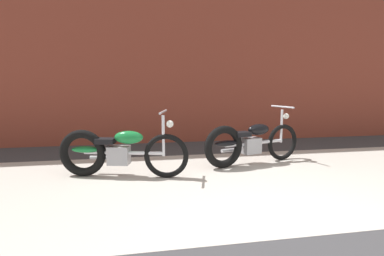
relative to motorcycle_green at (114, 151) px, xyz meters
The scene contains 5 objects.
ground_plane 2.92m from the motorcycle_green, 51.61° to the right, with size 80.00×80.00×0.00m, color #38383A.
sidewalk_slab 1.91m from the motorcycle_green, 16.02° to the right, with size 36.00×3.50×0.01m, color #B2ADA3.
brick_building_wall 4.24m from the motorcycle_green, 58.55° to the left, with size 36.00×0.50×5.75m, color brown.
motorcycle_green is the anchor object (origin of this frame).
motorcycle_black 2.29m from the motorcycle_green, ahead, with size 1.96×0.78×1.03m.
Camera 1 is at (-1.44, -2.40, 1.39)m, focal length 28.29 mm.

